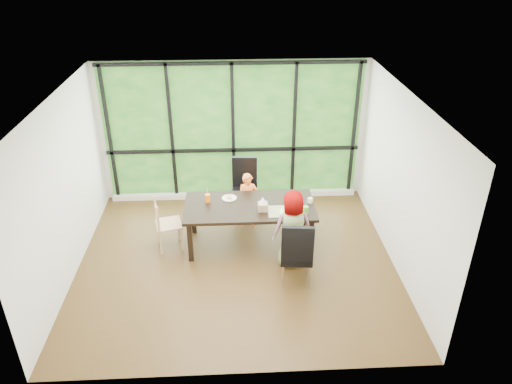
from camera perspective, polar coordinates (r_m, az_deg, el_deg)
ground at (r=7.85m, az=-2.31°, el=-8.16°), size 5.00×5.00×0.00m
back_wall at (r=9.18m, az=-2.72°, el=7.13°), size 5.00×0.00×5.00m
foliage_backdrop at (r=9.16m, az=-2.72°, el=7.09°), size 4.80×0.02×2.65m
window_mullions at (r=9.13m, az=-2.72°, el=7.00°), size 4.80×0.06×2.65m
window_sill at (r=9.64m, az=-2.54°, el=-0.31°), size 4.80×0.12×0.10m
dining_table at (r=8.04m, az=-0.75°, el=-3.92°), size 2.18×1.15×0.75m
chair_window_leather at (r=8.82m, az=-1.40°, el=0.43°), size 0.50×0.50×1.08m
chair_interior_leather at (r=7.16m, az=4.82°, el=-6.96°), size 0.51×0.51×1.08m
chair_end_beech at (r=8.05m, az=-10.27°, el=-3.76°), size 0.49×0.50×0.90m
child_toddler at (r=8.51m, az=-0.93°, el=-0.97°), size 0.37×0.25×1.01m
child_older at (r=7.46m, az=4.24°, el=-4.41°), size 0.68×0.50×1.28m
placemat at (r=7.69m, az=3.32°, el=-2.28°), size 0.51×0.37×0.01m
plate_far at (r=8.06m, az=-3.17°, el=-0.72°), size 0.25×0.25×0.02m
plate_near at (r=7.67m, az=3.74°, el=-2.35°), size 0.25×0.25×0.02m
orange_cup at (r=7.96m, az=-5.74°, el=-0.73°), size 0.09×0.09×0.14m
green_cup at (r=7.63m, az=5.90°, el=-2.14°), size 0.08×0.08×0.13m
white_mug at (r=7.96m, az=6.42°, el=-0.98°), size 0.08×0.08×0.08m
tissue_box at (r=7.68m, az=0.80°, el=-1.75°), size 0.15×0.15×0.13m
crepe_rolls_far at (r=8.05m, az=-3.18°, el=-0.56°), size 0.10×0.12×0.04m
crepe_rolls_near at (r=7.66m, az=3.74°, el=-2.18°), size 0.15×0.12×0.04m
straw_white at (r=7.91m, az=-5.77°, el=-0.04°), size 0.01×0.04×0.20m
straw_pink at (r=7.58m, az=5.94°, el=-1.45°), size 0.01×0.04×0.20m
tissue at (r=7.62m, az=0.81°, el=-0.97°), size 0.12×0.12×0.11m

